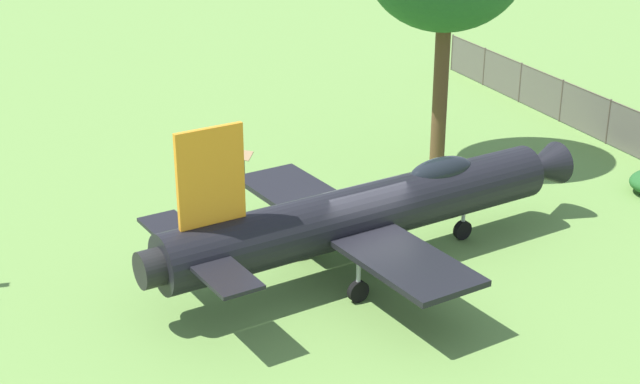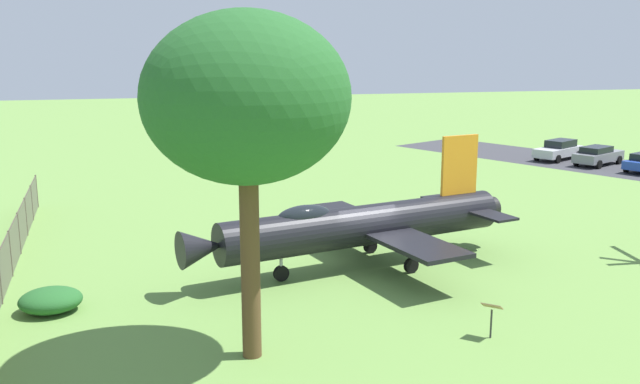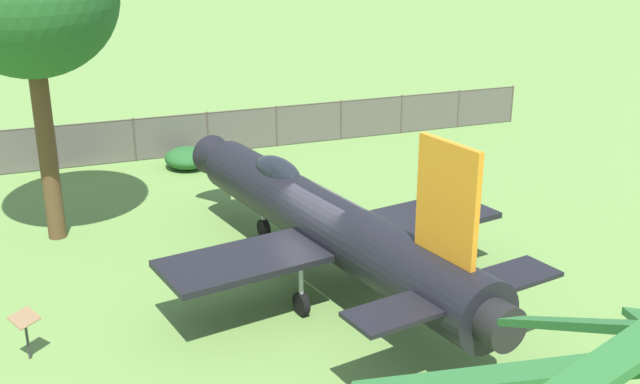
% 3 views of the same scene
% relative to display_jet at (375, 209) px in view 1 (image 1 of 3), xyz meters
% --- Properties ---
extents(ground_plane, '(200.00, 200.00, 0.00)m').
position_rel_display_jet_xyz_m(ground_plane, '(0.35, 0.08, -1.77)').
color(ground_plane, '#668E42').
extents(display_jet, '(14.08, 9.72, 5.05)m').
position_rel_display_jet_xyz_m(display_jet, '(0.00, 0.00, 0.00)').
color(display_jet, black).
rests_on(display_jet, ground_plane).
extents(info_plaque, '(0.71, 0.70, 1.14)m').
position_rel_display_jet_xyz_m(info_plaque, '(1.86, -7.47, -0.92)').
color(info_plaque, '#333333').
rests_on(info_plaque, ground_plane).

